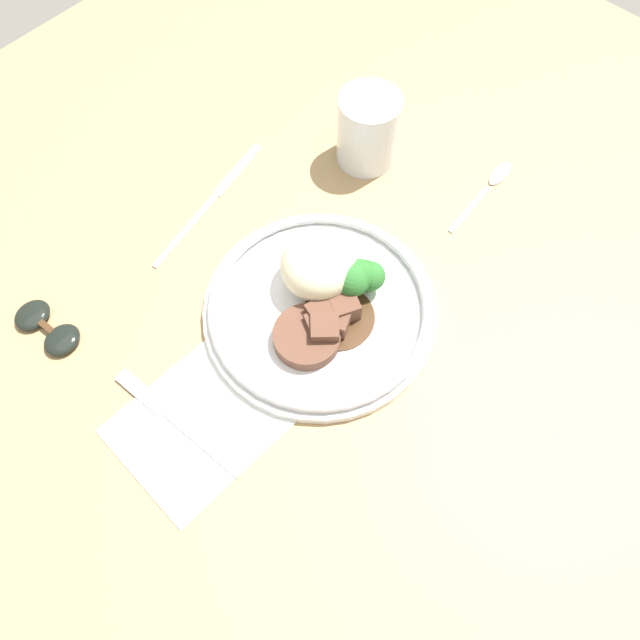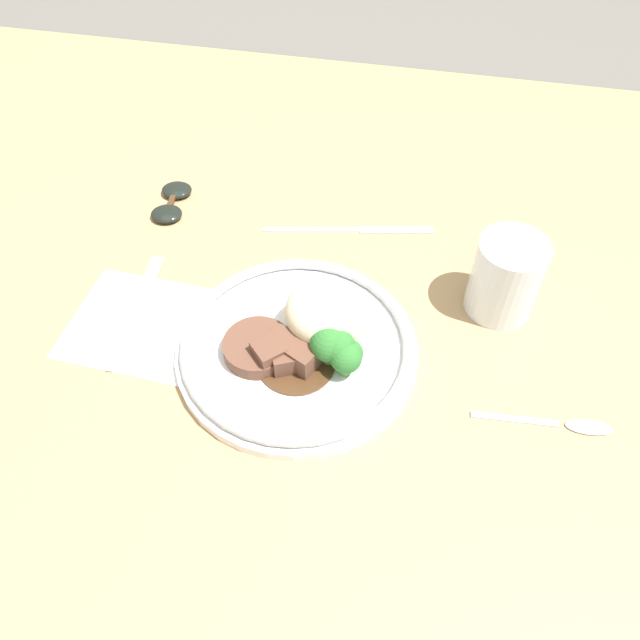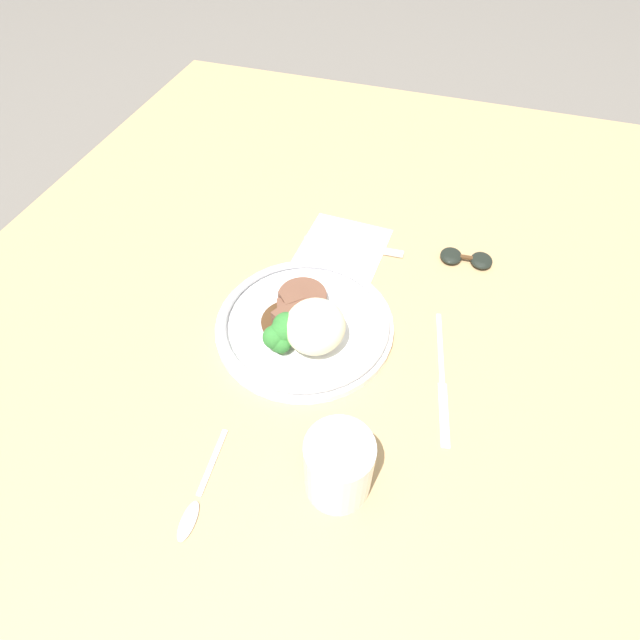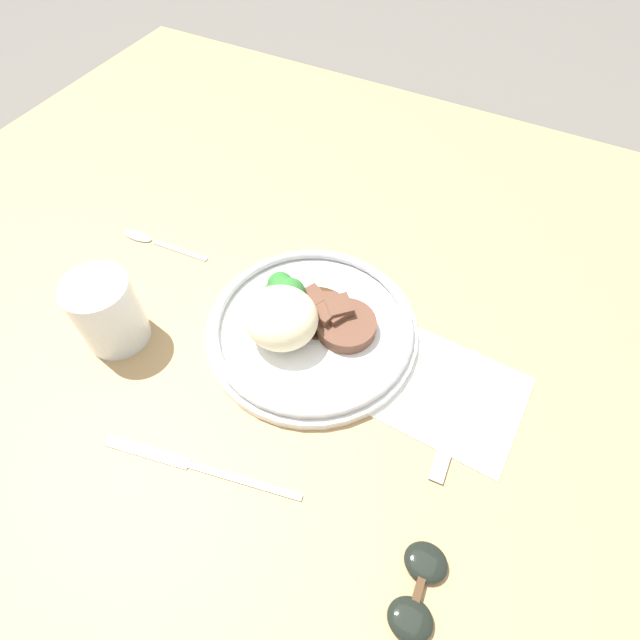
{
  "view_description": "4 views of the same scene",
  "coord_description": "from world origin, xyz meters",
  "px_view_note": "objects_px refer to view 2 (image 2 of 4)",
  "views": [
    {
      "loc": [
        -0.21,
        -0.26,
        0.69
      ],
      "look_at": [
        0.03,
        -0.04,
        0.07
      ],
      "focal_mm": 35.0,
      "sensor_mm": 36.0,
      "label": 1
    },
    {
      "loc": [
        0.16,
        -0.44,
        0.61
      ],
      "look_at": [
        0.07,
        0.0,
        0.07
      ],
      "focal_mm": 35.0,
      "sensor_mm": 36.0,
      "label": 2
    },
    {
      "loc": [
        0.5,
        0.15,
        0.64
      ],
      "look_at": [
        0.05,
        -0.0,
        0.07
      ],
      "focal_mm": 28.0,
      "sensor_mm": 36.0,
      "label": 3
    },
    {
      "loc": [
        -0.13,
        0.3,
        0.57
      ],
      "look_at": [
        0.03,
        -0.02,
        0.09
      ],
      "focal_mm": 28.0,
      "sensor_mm": 36.0,
      "label": 4
    }
  ],
  "objects_px": {
    "plate": "(303,341)",
    "knife": "(355,230)",
    "juice_glass": "(505,279)",
    "fork": "(140,299)",
    "sunglasses": "(172,202)",
    "spoon": "(570,425)"
  },
  "relations": [
    {
      "from": "spoon",
      "to": "sunglasses",
      "type": "bearing_deg",
      "value": 150.47
    },
    {
      "from": "plate",
      "to": "knife",
      "type": "xyz_separation_m",
      "value": [
        0.02,
        0.21,
        -0.02
      ]
    },
    {
      "from": "fork",
      "to": "spoon",
      "type": "xyz_separation_m",
      "value": [
        0.5,
        -0.08,
        -0.0
      ]
    },
    {
      "from": "juice_glass",
      "to": "knife",
      "type": "height_order",
      "value": "juice_glass"
    },
    {
      "from": "plate",
      "to": "juice_glass",
      "type": "relative_size",
      "value": 2.76
    },
    {
      "from": "knife",
      "to": "fork",
      "type": "bearing_deg",
      "value": -154.39
    },
    {
      "from": "knife",
      "to": "spoon",
      "type": "relative_size",
      "value": 1.55
    },
    {
      "from": "plate",
      "to": "knife",
      "type": "distance_m",
      "value": 0.22
    },
    {
      "from": "juice_glass",
      "to": "fork",
      "type": "bearing_deg",
      "value": -169.55
    },
    {
      "from": "knife",
      "to": "spoon",
      "type": "xyz_separation_m",
      "value": [
        0.27,
        -0.25,
        0.0
      ]
    },
    {
      "from": "knife",
      "to": "sunglasses",
      "type": "height_order",
      "value": "sunglasses"
    },
    {
      "from": "spoon",
      "to": "sunglasses",
      "type": "height_order",
      "value": "sunglasses"
    },
    {
      "from": "juice_glass",
      "to": "sunglasses",
      "type": "distance_m",
      "value": 0.46
    },
    {
      "from": "spoon",
      "to": "fork",
      "type": "bearing_deg",
      "value": 167.54
    },
    {
      "from": "juice_glass",
      "to": "knife",
      "type": "bearing_deg",
      "value": 152.55
    },
    {
      "from": "juice_glass",
      "to": "sunglasses",
      "type": "bearing_deg",
      "value": 167.55
    },
    {
      "from": "fork",
      "to": "spoon",
      "type": "bearing_deg",
      "value": -101.96
    },
    {
      "from": "juice_glass",
      "to": "knife",
      "type": "relative_size",
      "value": 0.44
    },
    {
      "from": "plate",
      "to": "juice_glass",
      "type": "bearing_deg",
      "value": 28.65
    },
    {
      "from": "juice_glass",
      "to": "fork",
      "type": "relative_size",
      "value": 0.55
    },
    {
      "from": "plate",
      "to": "knife",
      "type": "relative_size",
      "value": 1.2
    },
    {
      "from": "knife",
      "to": "sunglasses",
      "type": "bearing_deg",
      "value": 168.49
    }
  ]
}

